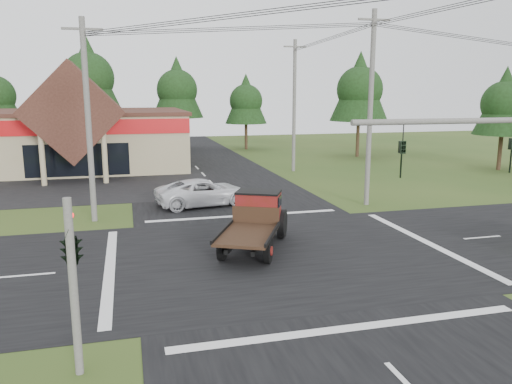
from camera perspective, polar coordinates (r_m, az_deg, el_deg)
name	(u,v)px	position (r m, az deg, el deg)	size (l,w,h in m)	color
ground	(281,255)	(21.38, 2.86, -7.17)	(120.00, 120.00, 0.00)	#2C4518
road_ns	(281,255)	(21.38, 2.86, -7.15)	(12.00, 120.00, 0.02)	black
road_ew	(281,254)	(21.38, 2.86, -7.14)	(120.00, 12.00, 0.02)	black
parking_apron	(16,189)	(39.73, -25.74, 0.35)	(28.00, 14.00, 0.02)	black
cvs_building	(17,138)	(50.01, -25.65, 5.57)	(30.40, 18.20, 9.19)	tan
traffic_signal_corner	(70,233)	(12.53, -20.46, -4.38)	(0.53, 2.48, 4.40)	#595651
utility_pole_nw	(88,120)	(27.45, -18.63, 7.81)	(2.00, 0.30, 10.50)	#595651
utility_pole_ne	(370,108)	(30.79, 12.94, 9.35)	(2.00, 0.30, 11.50)	#595651
utility_pole_n	(294,105)	(43.70, 4.39, 9.87)	(2.00, 0.30, 11.20)	#595651
tree_row_c	(88,75)	(60.51, -18.65, 12.52)	(7.28, 7.28, 13.13)	#332316
tree_row_d	(177,88)	(61.66, -9.01, 11.67)	(6.16, 6.16, 11.11)	#332316
tree_row_e	(246,99)	(61.01, -1.16, 10.55)	(5.04, 5.04, 9.09)	#332316
tree_side_ne	(360,87)	(54.93, 11.77, 11.65)	(6.16, 6.16, 11.11)	#332316
tree_side_e_near	(505,102)	(49.26, 26.54, 9.23)	(5.04, 5.04, 9.09)	#332316
antique_flatbed_truck	(253,222)	(21.74, -0.30, -3.50)	(2.22, 5.82, 2.43)	#58170C
white_pickup	(204,192)	(30.57, -5.98, -0.03)	(2.68, 5.82, 1.62)	silver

